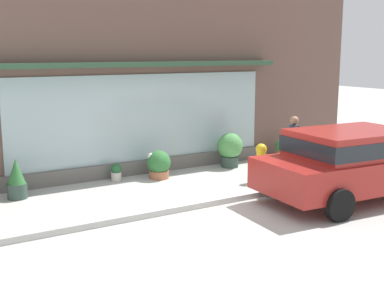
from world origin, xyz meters
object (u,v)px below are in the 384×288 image
object	(u,v)px
fire_hydrant	(261,162)
parked_car_red	(355,160)
potted_plant_window_center	(282,148)
potted_plant_window_right	(159,164)
potted_plant_corner_tall	(230,148)
potted_plant_near_hydrant	(17,180)
pedestrian_with_handbag	(293,143)
potted_plant_window_left	(116,172)

from	to	relation	value
fire_hydrant	parked_car_red	size ratio (longest dim) A/B	0.21
parked_car_red	potted_plant_window_center	bearing A→B (deg)	73.25
potted_plant_window_right	potted_plant_corner_tall	size ratio (longest dim) A/B	0.75
potted_plant_near_hydrant	potted_plant_corner_tall	distance (m)	5.64
potted_plant_corner_tall	fire_hydrant	bearing A→B (deg)	-99.13
potted_plant_window_right	fire_hydrant	bearing A→B (deg)	-38.40
parked_car_red	potted_plant_window_center	world-z (taller)	parked_car_red
parked_car_red	potted_plant_near_hydrant	distance (m)	7.20
parked_car_red	potted_plant_corner_tall	size ratio (longest dim) A/B	4.76
parked_car_red	potted_plant_window_center	xyz separation A→B (m)	(1.51, 3.98, -0.56)
fire_hydrant	potted_plant_window_center	world-z (taller)	fire_hydrant
pedestrian_with_handbag	potted_plant_window_right	distance (m)	3.37
fire_hydrant	parked_car_red	bearing A→B (deg)	-71.23
potted_plant_window_center	potted_plant_near_hydrant	bearing A→B (deg)	-178.41
parked_car_red	potted_plant_window_right	bearing A→B (deg)	129.92
pedestrian_with_handbag	potted_plant_near_hydrant	xyz separation A→B (m)	(-6.25, 1.74, -0.48)
fire_hydrant	potted_plant_window_left	world-z (taller)	fire_hydrant
fire_hydrant	parked_car_red	distance (m)	2.34
pedestrian_with_handbag	potted_plant_near_hydrant	size ratio (longest dim) A/B	1.79
potted_plant_window_right	potted_plant_corner_tall	xyz separation A→B (m)	(2.24, 0.11, 0.16)
fire_hydrant	potted_plant_window_right	size ratio (longest dim) A/B	1.33
fire_hydrant	potted_plant_window_right	bearing A→B (deg)	141.60
pedestrian_with_handbag	potted_plant_corner_tall	xyz separation A→B (m)	(-0.61, 1.83, -0.37)
potted_plant_window_left	potted_plant_window_right	bearing A→B (deg)	-16.70
parked_car_red	potted_plant_corner_tall	distance (m)	3.90
potted_plant_near_hydrant	fire_hydrant	bearing A→B (deg)	-16.42
potted_plant_near_hydrant	potted_plant_window_center	xyz separation A→B (m)	(7.63, 0.21, -0.11)
potted_plant_near_hydrant	potted_plant_window_center	distance (m)	7.63
parked_car_red	potted_plant_window_left	bearing A→B (deg)	136.60
fire_hydrant	potted_plant_near_hydrant	size ratio (longest dim) A/B	1.07
pedestrian_with_handbag	fire_hydrant	bearing A→B (deg)	110.67
potted_plant_window_left	potted_plant_near_hydrant	xyz separation A→B (m)	(-2.39, -0.28, 0.19)
fire_hydrant	potted_plant_window_center	xyz separation A→B (m)	(2.26, 1.79, -0.18)
parked_car_red	potted_plant_window_right	xyz separation A→B (m)	(-2.71, 3.75, -0.50)
fire_hydrant	potted_plant_corner_tall	distance (m)	1.69
fire_hydrant	potted_plant_corner_tall	xyz separation A→B (m)	(0.27, 1.67, 0.04)
potted_plant_window_right	potted_plant_near_hydrant	world-z (taller)	potted_plant_near_hydrant
potted_plant_near_hydrant	potted_plant_window_right	bearing A→B (deg)	-0.38
potted_plant_window_left	potted_plant_window_center	bearing A→B (deg)	-0.75
potted_plant_window_left	potted_plant_window_center	distance (m)	5.24
pedestrian_with_handbag	potted_plant_window_left	size ratio (longest dim) A/B	3.56
potted_plant_corner_tall	potted_plant_window_center	xyz separation A→B (m)	(1.99, 0.13, -0.22)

